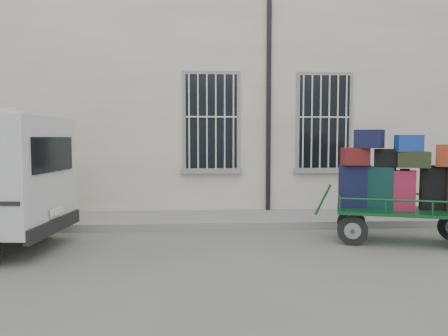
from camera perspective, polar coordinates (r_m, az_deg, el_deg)
ground at (r=7.60m, az=2.17°, el=-10.29°), size 80.00×80.00×0.00m
building at (r=12.90m, az=-0.24°, el=9.00°), size 24.00×5.15×6.00m
sidewalk at (r=9.73m, az=0.88°, el=-6.67°), size 24.00×1.70×0.15m
luggage_cart at (r=8.35m, az=22.07°, el=-2.18°), size 2.74×1.71×2.02m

